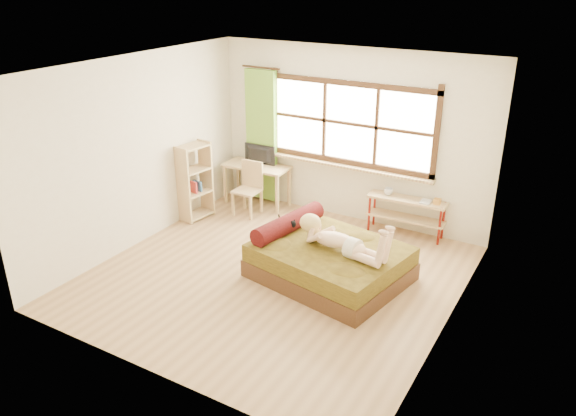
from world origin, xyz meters
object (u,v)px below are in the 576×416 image
Objects in this scene: desk at (257,170)px; pipe_shelf at (407,208)px; bed at (327,260)px; chair at (249,185)px; bookshelf at (195,181)px; kitten at (286,224)px; woman at (340,231)px.

pipe_shelf is (2.61, 0.12, -0.17)m from desk.
bed is at bearing -38.56° from desk.
bookshelf reaches higher than chair.
bookshelf reaches higher than bed.
bed reaches higher than kitten.
bookshelf is (-2.68, 0.64, 0.38)m from bed.
chair reaches higher than pipe_shelf.
kitten is at bearing -7.38° from bookshelf.
desk is at bearing 179.94° from pipe_shelf.
bookshelf is at bearing -137.99° from chair.
pipe_shelf is (2.51, 0.49, -0.06)m from chair.
bookshelf is (-2.00, 0.55, 0.06)m from kitten.
bed is 1.80m from pipe_shelf.
chair is (-1.37, 1.15, -0.08)m from kitten.
kitten is 2.07m from bookshelf.
bed is 1.74× the size of pipe_shelf.
desk is 0.95× the size of pipe_shelf.
chair reaches higher than kitten.
desk reaches higher than kitten.
pipe_shelf is (0.27, 1.79, -0.30)m from woman.
woman is at bearing -5.75° from bookshelf.
kitten is 2.11m from desk.
desk is (-2.33, 1.67, -0.13)m from woman.
chair reaches higher than desk.
woman reaches higher than kitten.
bed reaches higher than pipe_shelf.
bookshelf is at bearing -163.51° from pipe_shelf.
bed is at bearing -32.87° from chair.
woman is 2.95m from bookshelf.
kitten is at bearing -179.18° from woman.
kitten is at bearing -41.65° from chair.
desk is 0.40m from chair.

